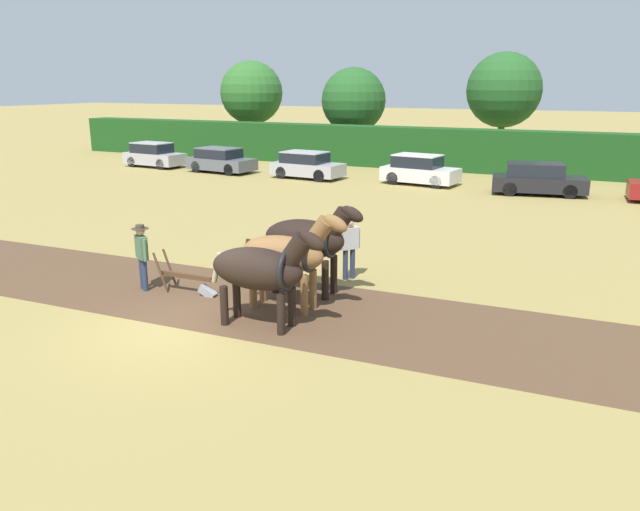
{
  "coord_description": "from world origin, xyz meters",
  "views": [
    {
      "loc": [
        8.15,
        -10.35,
        5.18
      ],
      "look_at": [
        1.9,
        2.94,
        1.1
      ],
      "focal_mm": 35.0,
      "sensor_mm": 36.0,
      "label": 1
    }
  ],
  "objects_px": {
    "parked_car_left": "(221,160)",
    "parked_car_center": "(419,170)",
    "draft_horse_lead_left": "(262,269)",
    "draft_horse_trail_left": "(308,239)",
    "farmer_beside_team": "(349,244)",
    "plow": "(192,281)",
    "tree_left": "(354,101)",
    "draft_horse_lead_right": "(287,254)",
    "tree_center_left": "(504,90)",
    "parked_car_center_left": "(307,165)",
    "farmer_at_plow": "(142,252)",
    "parked_car_center_right": "(538,179)",
    "tree_far_left": "(251,93)",
    "parked_car_far_left": "(154,155)"
  },
  "relations": [
    {
      "from": "tree_left",
      "to": "farmer_at_plow",
      "type": "bearing_deg",
      "value": -77.87
    },
    {
      "from": "farmer_at_plow",
      "to": "parked_car_center_right",
      "type": "relative_size",
      "value": 0.38
    },
    {
      "from": "draft_horse_lead_left",
      "to": "parked_car_center",
      "type": "relative_size",
      "value": 0.69
    },
    {
      "from": "draft_horse_lead_left",
      "to": "plow",
      "type": "xyz_separation_m",
      "value": [
        -2.74,
        1.13,
        -0.99
      ]
    },
    {
      "from": "tree_center_left",
      "to": "parked_car_far_left",
      "type": "relative_size",
      "value": 1.75
    },
    {
      "from": "farmer_beside_team",
      "to": "draft_horse_lead_right",
      "type": "bearing_deg",
      "value": -61.7
    },
    {
      "from": "draft_horse_lead_left",
      "to": "draft_horse_trail_left",
      "type": "xyz_separation_m",
      "value": [
        -0.08,
        2.42,
        0.11
      ]
    },
    {
      "from": "tree_left",
      "to": "draft_horse_lead_right",
      "type": "height_order",
      "value": "tree_left"
    },
    {
      "from": "draft_horse_lead_right",
      "to": "parked_car_center_left",
      "type": "xyz_separation_m",
      "value": [
        -8.88,
        18.96,
        -0.63
      ]
    },
    {
      "from": "tree_far_left",
      "to": "draft_horse_lead_left",
      "type": "xyz_separation_m",
      "value": [
        18.71,
        -30.61,
        -3.13
      ]
    },
    {
      "from": "draft_horse_lead_left",
      "to": "plow",
      "type": "distance_m",
      "value": 3.12
    },
    {
      "from": "farmer_at_plow",
      "to": "farmer_beside_team",
      "type": "relative_size",
      "value": 1.03
    },
    {
      "from": "parked_car_far_left",
      "to": "parked_car_left",
      "type": "height_order",
      "value": "parked_car_far_left"
    },
    {
      "from": "draft_horse_lead_left",
      "to": "tree_left",
      "type": "bearing_deg",
      "value": 107.09
    },
    {
      "from": "parked_car_center",
      "to": "draft_horse_lead_left",
      "type": "bearing_deg",
      "value": -75.51
    },
    {
      "from": "draft_horse_lead_right",
      "to": "parked_car_center_left",
      "type": "relative_size",
      "value": 0.68
    },
    {
      "from": "farmer_at_plow",
      "to": "parked_car_left",
      "type": "bearing_deg",
      "value": 61.74
    },
    {
      "from": "draft_horse_trail_left",
      "to": "parked_car_far_left",
      "type": "distance_m",
      "value": 26.79
    },
    {
      "from": "parked_car_center_right",
      "to": "parked_car_center_left",
      "type": "bearing_deg",
      "value": 170.07
    },
    {
      "from": "draft_horse_lead_left",
      "to": "parked_car_left",
      "type": "distance_m",
      "value": 24.9
    },
    {
      "from": "tree_left",
      "to": "parked_car_far_left",
      "type": "height_order",
      "value": "tree_left"
    },
    {
      "from": "draft_horse_lead_left",
      "to": "parked_car_far_left",
      "type": "bearing_deg",
      "value": 132.51
    },
    {
      "from": "draft_horse_lead_left",
      "to": "farmer_at_plow",
      "type": "bearing_deg",
      "value": 166.17
    },
    {
      "from": "parked_car_left",
      "to": "parked_car_center",
      "type": "bearing_deg",
      "value": 9.32
    },
    {
      "from": "parked_car_center_left",
      "to": "parked_car_center",
      "type": "relative_size",
      "value": 1.0
    },
    {
      "from": "draft_horse_lead_left",
      "to": "parked_car_center",
      "type": "height_order",
      "value": "draft_horse_lead_left"
    },
    {
      "from": "plow",
      "to": "parked_car_left",
      "type": "relative_size",
      "value": 0.41
    },
    {
      "from": "draft_horse_lead_left",
      "to": "plow",
      "type": "height_order",
      "value": "draft_horse_lead_left"
    },
    {
      "from": "parked_car_center_right",
      "to": "farmer_beside_team",
      "type": "bearing_deg",
      "value": -110.39
    },
    {
      "from": "draft_horse_lead_left",
      "to": "plow",
      "type": "bearing_deg",
      "value": 155.83
    },
    {
      "from": "parked_car_center",
      "to": "parked_car_center_right",
      "type": "distance_m",
      "value": 6.03
    },
    {
      "from": "tree_far_left",
      "to": "farmer_beside_team",
      "type": "relative_size",
      "value": 4.05
    },
    {
      "from": "parked_car_left",
      "to": "parked_car_center",
      "type": "height_order",
      "value": "parked_car_center"
    },
    {
      "from": "tree_center_left",
      "to": "parked_car_center",
      "type": "bearing_deg",
      "value": -100.05
    },
    {
      "from": "tree_center_left",
      "to": "parked_car_center",
      "type": "distance_m",
      "value": 12.65
    },
    {
      "from": "draft_horse_trail_left",
      "to": "parked_car_center_left",
      "type": "height_order",
      "value": "draft_horse_trail_left"
    },
    {
      "from": "parked_car_center",
      "to": "farmer_at_plow",
      "type": "bearing_deg",
      "value": -86.84
    },
    {
      "from": "farmer_beside_team",
      "to": "tree_left",
      "type": "bearing_deg",
      "value": 148.88
    },
    {
      "from": "parked_car_center_left",
      "to": "parked_car_center_right",
      "type": "relative_size",
      "value": 0.9
    },
    {
      "from": "draft_horse_lead_left",
      "to": "parked_car_far_left",
      "type": "relative_size",
      "value": 0.69
    },
    {
      "from": "draft_horse_trail_left",
      "to": "farmer_at_plow",
      "type": "height_order",
      "value": "draft_horse_trail_left"
    },
    {
      "from": "draft_horse_lead_left",
      "to": "farmer_beside_team",
      "type": "xyz_separation_m",
      "value": [
        0.39,
        3.98,
        -0.33
      ]
    },
    {
      "from": "draft_horse_trail_left",
      "to": "parked_car_left",
      "type": "distance_m",
      "value": 22.93
    },
    {
      "from": "draft_horse_lead_right",
      "to": "farmer_at_plow",
      "type": "distance_m",
      "value": 4.05
    },
    {
      "from": "parked_car_center_left",
      "to": "parked_car_left",
      "type": "bearing_deg",
      "value": -174.77
    },
    {
      "from": "tree_far_left",
      "to": "tree_center_left",
      "type": "height_order",
      "value": "tree_center_left"
    },
    {
      "from": "farmer_beside_team",
      "to": "draft_horse_trail_left",
      "type": "bearing_deg",
      "value": -69.96
    },
    {
      "from": "parked_car_left",
      "to": "farmer_beside_team",
      "type": "bearing_deg",
      "value": -40.6
    },
    {
      "from": "tree_left",
      "to": "parked_car_center_right",
      "type": "distance_m",
      "value": 17.84
    },
    {
      "from": "draft_horse_lead_right",
      "to": "farmer_at_plow",
      "type": "relative_size",
      "value": 1.63
    }
  ]
}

